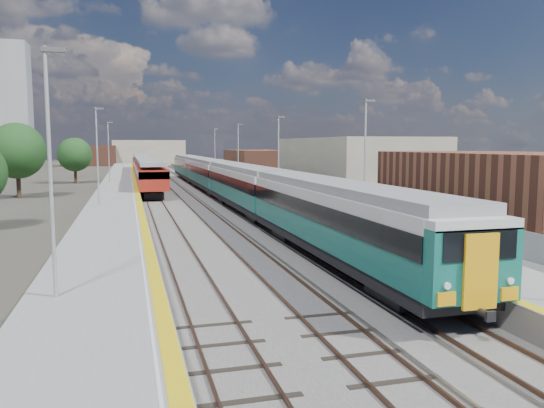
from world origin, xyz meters
name	(u,v)px	position (x,y,z in m)	size (l,w,h in m)	color
ground	(202,196)	(0.00, 50.00, 0.00)	(320.00, 320.00, 0.00)	#47443A
ballast_bed	(180,194)	(-2.25, 52.50, 0.03)	(10.50, 155.00, 0.06)	#565451
tracks	(184,192)	(-1.65, 54.18, 0.11)	(8.96, 160.00, 0.17)	#4C3323
platform_right	(244,188)	(5.28, 52.49, 0.54)	(4.70, 155.00, 8.52)	slate
platform_left	(119,191)	(-9.05, 52.49, 0.52)	(4.30, 155.00, 8.52)	slate
buildings	(86,126)	(-18.12, 138.60, 10.70)	(72.00, 185.50, 40.00)	brown
green_train	(223,178)	(1.50, 44.92, 2.31)	(2.97, 82.76, 3.27)	black
red_train	(145,167)	(-5.50, 74.09, 2.24)	(3.00, 60.81, 3.79)	black
tree_b	(17,151)	(-19.21, 52.15, 5.03)	(5.89, 5.89, 7.98)	#382619
tree_c	(75,155)	(-15.48, 74.28, 4.24)	(4.97, 4.97, 6.74)	#382619
tree_d	(333,154)	(23.82, 70.53, 4.30)	(5.04, 5.04, 6.83)	#382619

